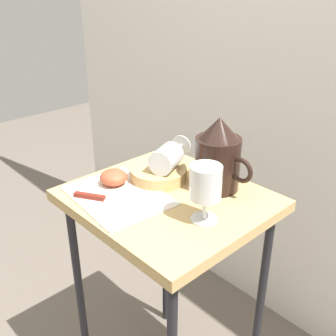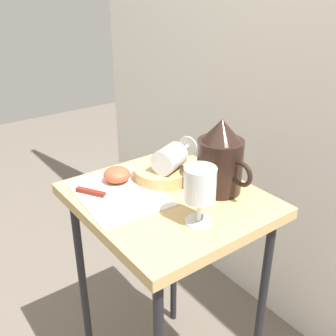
% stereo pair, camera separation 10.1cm
% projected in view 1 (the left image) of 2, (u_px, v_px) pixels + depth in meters
% --- Properties ---
extents(curtain_drape, '(2.40, 0.03, 1.96)m').
position_uv_depth(curtain_drape, '(292.00, 67.00, 1.27)').
color(curtain_drape, silver).
rests_on(curtain_drape, ground_plane).
extents(table, '(0.49, 0.44, 0.72)m').
position_uv_depth(table, '(168.00, 223.00, 1.09)').
color(table, tan).
rests_on(table, ground_plane).
extents(linen_napkin, '(0.29, 0.23, 0.00)m').
position_uv_depth(linen_napkin, '(118.00, 196.00, 1.05)').
color(linen_napkin, silver).
rests_on(linen_napkin, table).
extents(basket_tray, '(0.16, 0.16, 0.03)m').
position_uv_depth(basket_tray, '(159.00, 174.00, 1.13)').
color(basket_tray, tan).
rests_on(basket_tray, table).
extents(pitcher, '(0.17, 0.12, 0.20)m').
position_uv_depth(pitcher, '(218.00, 161.00, 1.05)').
color(pitcher, black).
rests_on(pitcher, table).
extents(wine_glass_upright, '(0.07, 0.07, 0.14)m').
position_uv_depth(wine_glass_upright, '(206.00, 185.00, 0.90)').
color(wine_glass_upright, silver).
rests_on(wine_glass_upright, table).
extents(wine_glass_tipped_near, '(0.12, 0.16, 0.07)m').
position_uv_depth(wine_glass_tipped_near, '(167.00, 158.00, 1.10)').
color(wine_glass_tipped_near, silver).
rests_on(wine_glass_tipped_near, basket_tray).
extents(apple_half_left, '(0.08, 0.08, 0.04)m').
position_uv_depth(apple_half_left, '(114.00, 177.00, 1.09)').
color(apple_half_left, '#C15133').
rests_on(apple_half_left, linen_napkin).
extents(knife, '(0.19, 0.12, 0.01)m').
position_uv_depth(knife, '(101.00, 199.00, 1.02)').
color(knife, silver).
rests_on(knife, linen_napkin).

